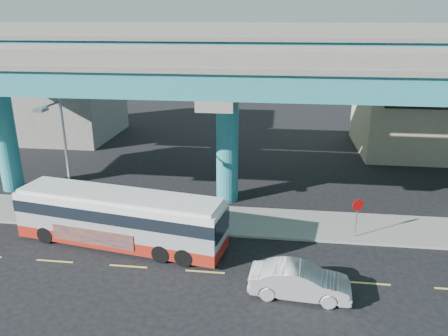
# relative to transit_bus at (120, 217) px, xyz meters

# --- Properties ---
(ground) EXTENTS (120.00, 120.00, 0.00)m
(ground) POSITION_rel_transit_bus_xyz_m (5.13, -1.96, -1.68)
(ground) COLOR black
(ground) RESTS_ON ground
(sidewalk) EXTENTS (70.00, 4.00, 0.15)m
(sidewalk) POSITION_rel_transit_bus_xyz_m (5.13, 3.54, -1.60)
(sidewalk) COLOR gray
(sidewalk) RESTS_ON ground
(lane_markings) EXTENTS (58.00, 0.12, 0.01)m
(lane_markings) POSITION_rel_transit_bus_xyz_m (5.13, -2.26, -1.67)
(lane_markings) COLOR #D8C64C
(lane_markings) RESTS_ON ground
(viaduct) EXTENTS (52.00, 12.40, 11.70)m
(viaduct) POSITION_rel_transit_bus_xyz_m (5.13, 7.15, 7.46)
(viaduct) COLOR #1F7778
(viaduct) RESTS_ON ground
(building_beige) EXTENTS (14.00, 10.23, 7.00)m
(building_beige) POSITION_rel_transit_bus_xyz_m (23.13, 21.03, 1.83)
(building_beige) COLOR tan
(building_beige) RESTS_ON ground
(building_concrete) EXTENTS (12.00, 10.00, 9.00)m
(building_concrete) POSITION_rel_transit_bus_xyz_m (-14.87, 22.04, 2.82)
(building_concrete) COLOR gray
(building_concrete) RESTS_ON ground
(transit_bus) EXTENTS (12.16, 4.54, 3.06)m
(transit_bus) POSITION_rel_transit_bus_xyz_m (0.00, 0.00, 0.00)
(transit_bus) COLOR maroon
(transit_bus) RESTS_ON ground
(sedan) EXTENTS (2.32, 4.84, 1.51)m
(sedan) POSITION_rel_transit_bus_xyz_m (9.74, -3.64, -0.92)
(sedan) COLOR #ABAAAF
(sedan) RESTS_ON ground
(parked_car) EXTENTS (2.93, 4.69, 1.43)m
(parked_car) POSITION_rel_transit_bus_xyz_m (-5.43, 3.74, -0.81)
(parked_car) COLOR #313036
(parked_car) RESTS_ON sidewalk
(street_lamp) EXTENTS (0.50, 2.51, 7.69)m
(street_lamp) POSITION_rel_transit_bus_xyz_m (-3.76, 1.49, 3.47)
(street_lamp) COLOR gray
(street_lamp) RESTS_ON sidewalk
(stop_sign) EXTENTS (0.67, 0.26, 2.34)m
(stop_sign) POSITION_rel_transit_bus_xyz_m (13.11, 2.22, 0.14)
(stop_sign) COLOR gray
(stop_sign) RESTS_ON sidewalk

